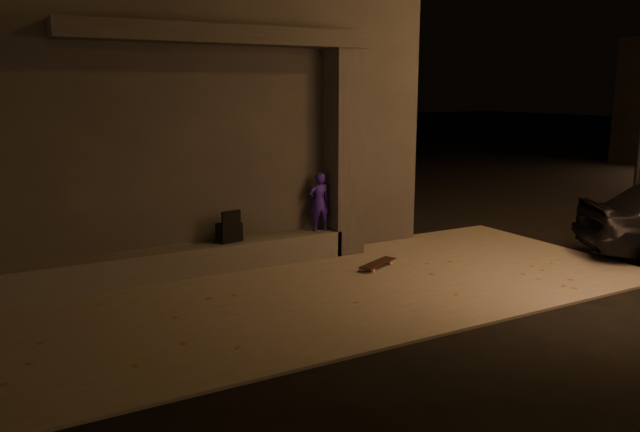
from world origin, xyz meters
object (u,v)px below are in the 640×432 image
column (344,153)px  skateboarder (319,202)px  skateboard (378,263)px  backpack (229,231)px

column → skateboarder: (-0.50, 0.00, -0.83)m
skateboarder → skateboard: skateboarder is taller
skateboarder → backpack: skateboarder is taller
column → backpack: column is taller
column → skateboarder: size_ratio=3.48×
skateboarder → backpack: bearing=6.2°
column → backpack: (-2.20, 0.00, -1.17)m
column → backpack: 2.49m
backpack → skateboard: 2.52m
skateboard → column: bearing=62.8°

